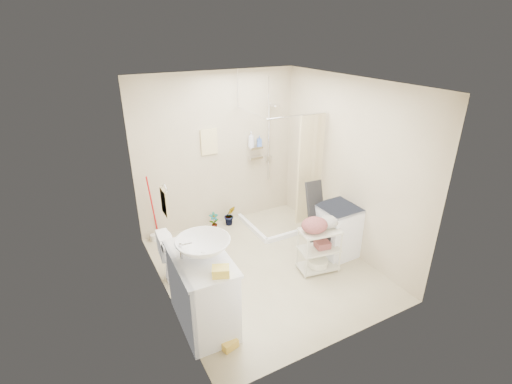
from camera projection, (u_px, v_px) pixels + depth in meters
floor at (264, 267)px, 5.39m from camera, size 3.20×3.20×0.00m
ceiling at (266, 83)px, 4.33m from camera, size 2.80×3.20×0.04m
wall_back at (218, 152)px, 6.15m from camera, size 2.80×0.04×2.60m
wall_front at (347, 242)px, 3.57m from camera, size 2.80×0.04×2.60m
wall_left at (159, 208)px, 4.25m from camera, size 0.04×3.20×2.60m
wall_right at (348, 168)px, 5.47m from camera, size 0.04×3.20×2.60m
vanity at (202, 290)px, 4.22m from camera, size 0.62×1.06×0.91m
sink at (203, 248)px, 4.00m from camera, size 0.64×0.64×0.21m
counter_basket at (221, 271)px, 3.71m from camera, size 0.21×0.19×0.10m
floor_basket at (229, 343)px, 4.02m from camera, size 0.29×0.25×0.14m
toilet at (186, 253)px, 5.08m from camera, size 0.74×0.46×0.72m
mop at (150, 209)px, 5.82m from camera, size 0.13×0.13×1.17m
potted_plant_a at (214, 221)px, 6.35m from camera, size 0.18×0.13×0.31m
potted_plant_b at (230, 215)px, 6.49m from camera, size 0.22×0.19×0.36m
hanging_towel at (209, 142)px, 5.98m from camera, size 0.28×0.03×0.42m
towel_ring at (165, 201)px, 4.03m from camera, size 0.04×0.22×0.34m
tp_holder at (167, 248)px, 4.55m from camera, size 0.08×0.12×0.14m
shower at (278, 168)px, 6.17m from camera, size 1.10×1.10×2.10m
shampoo_bottle_a at (251, 139)px, 6.27m from camera, size 0.12×0.12×0.27m
shampoo_bottle_b at (259, 141)px, 6.37m from camera, size 0.10×0.10×0.17m
washing_machine at (337, 230)px, 5.57m from camera, size 0.56×0.58×0.80m
laundry_rack at (319, 246)px, 5.20m from camera, size 0.61×0.42×0.77m
ironing_board at (316, 218)px, 5.52m from camera, size 0.35×0.17×1.18m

